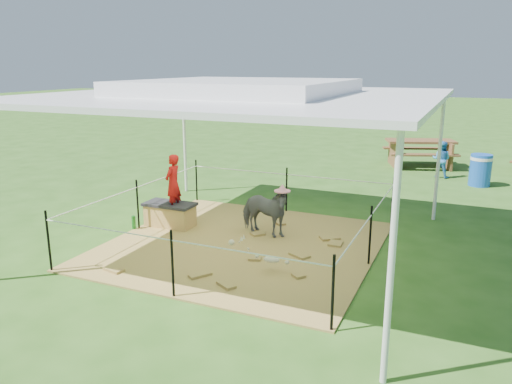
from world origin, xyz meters
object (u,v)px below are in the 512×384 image
at_px(straw_bale, 170,216).
at_px(foal, 272,258).
at_px(distant_person, 441,159).
at_px(pony, 264,211).
at_px(picnic_table_near, 419,153).
at_px(woman, 173,178).
at_px(trash_barrel, 480,170).
at_px(green_bottle, 134,222).

bearing_deg(straw_bale, foal, -25.66).
relative_size(straw_bale, distant_person, 0.90).
distance_m(pony, foal, 1.71).
relative_size(straw_bale, foal, 1.18).
relative_size(pony, picnic_table_near, 0.54).
relative_size(woman, distant_person, 1.08).
bearing_deg(picnic_table_near, distant_person, -81.43).
relative_size(foal, picnic_table_near, 0.39).
relative_size(straw_bale, trash_barrel, 1.11).
height_order(straw_bale, woman, woman).
xyz_separation_m(pony, trash_barrel, (3.69, 6.05, -0.07)).
bearing_deg(straw_bale, woman, 0.00).
height_order(woman, green_bottle, woman).
bearing_deg(woman, trash_barrel, 137.98).
xyz_separation_m(woman, trash_barrel, (5.52, 6.27, -0.59)).
distance_m(straw_bale, foal, 2.98).
bearing_deg(woman, foal, 62.83).
distance_m(straw_bale, distant_person, 8.30).
bearing_deg(distant_person, woman, 66.27).
relative_size(green_bottle, pony, 0.24).
bearing_deg(woman, straw_bale, -90.65).
xyz_separation_m(green_bottle, pony, (2.47, 0.67, 0.34)).
xyz_separation_m(pony, foal, (0.77, -1.51, -0.25)).
bearing_deg(distant_person, foal, 86.25).
height_order(straw_bale, foal, foal).
relative_size(foal, trash_barrel, 0.94).
bearing_deg(straw_bale, pony, 6.47).
height_order(straw_bale, distant_person, distant_person).
xyz_separation_m(green_bottle, picnic_table_near, (4.41, 8.71, 0.27)).
xyz_separation_m(woman, distant_person, (4.49, 6.91, -0.49)).
bearing_deg(pony, trash_barrel, -20.08).
distance_m(trash_barrel, picnic_table_near, 2.66).
bearing_deg(distant_person, picnic_table_near, -52.40).
relative_size(straw_bale, green_bottle, 3.60).
bearing_deg(picnic_table_near, woman, -134.22).
bearing_deg(trash_barrel, foal, -111.16).
distance_m(woman, picnic_table_near, 9.09).
relative_size(trash_barrel, picnic_table_near, 0.41).
height_order(woman, foal, woman).
bearing_deg(foal, woman, 147.45).
height_order(straw_bale, trash_barrel, trash_barrel).
bearing_deg(foal, distant_person, 70.96).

